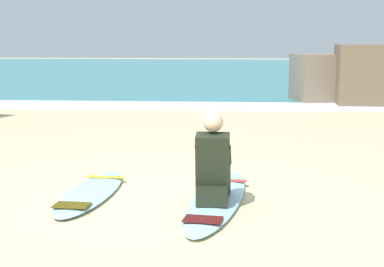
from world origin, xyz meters
name	(u,v)px	position (x,y,z in m)	size (l,w,h in m)	color
ground_plane	(150,203)	(0.00, 0.00, 0.00)	(80.00, 80.00, 0.00)	beige
sea	(216,72)	(0.00, 21.99, 0.05)	(80.00, 28.00, 0.10)	teal
breaking_foam	(198,106)	(0.00, 8.29, 0.06)	(80.00, 0.90, 0.11)	white
surfboard_main	(217,199)	(0.72, 0.08, 0.04)	(0.86, 2.59, 0.08)	#9ED1E5
surfer_seated	(213,167)	(0.68, -0.10, 0.44)	(0.38, 0.71, 0.95)	black
surfboard_spare_near	(91,192)	(-0.72, 0.27, 0.04)	(0.64, 2.03, 0.08)	#9ED1E5
rock_outcrop_distant	(370,82)	(4.34, 9.13, 0.61)	(4.72, 2.90, 1.56)	#756656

